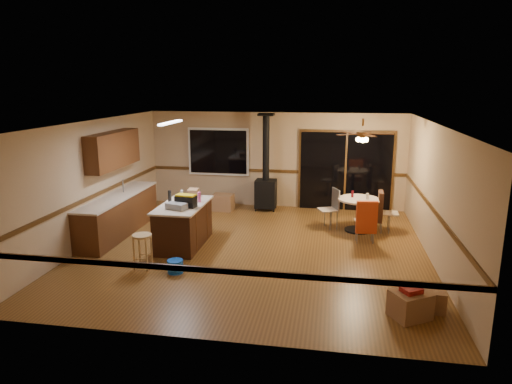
% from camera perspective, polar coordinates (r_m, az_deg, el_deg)
% --- Properties ---
extents(floor, '(7.00, 7.00, 0.00)m').
position_cam_1_polar(floor, '(9.54, -0.30, -7.15)').
color(floor, brown).
rests_on(floor, ground).
extents(ceiling, '(7.00, 7.00, 0.00)m').
position_cam_1_polar(ceiling, '(8.97, -0.33, 8.61)').
color(ceiling, silver).
rests_on(ceiling, ground).
extents(wall_back, '(7.00, 0.00, 7.00)m').
position_cam_1_polar(wall_back, '(12.57, 2.46, 4.00)').
color(wall_back, tan).
rests_on(wall_back, ground).
extents(wall_front, '(7.00, 0.00, 7.00)m').
position_cam_1_polar(wall_front, '(5.89, -6.26, -7.03)').
color(wall_front, tan).
rests_on(wall_front, ground).
extents(wall_left, '(0.00, 7.00, 7.00)m').
position_cam_1_polar(wall_left, '(10.35, -19.77, 1.18)').
color(wall_left, tan).
rests_on(wall_left, ground).
extents(wall_right, '(0.00, 7.00, 7.00)m').
position_cam_1_polar(wall_right, '(9.24, 21.58, -0.36)').
color(wall_right, tan).
rests_on(wall_right, ground).
extents(chair_rail, '(7.00, 7.00, 0.08)m').
position_cam_1_polar(chair_rail, '(9.24, -0.31, -1.33)').
color(chair_rail, '#472B11').
rests_on(chair_rail, ground).
extents(window, '(1.72, 0.10, 1.32)m').
position_cam_1_polar(window, '(12.78, -4.72, 5.03)').
color(window, black).
rests_on(window, ground).
extents(sliding_door, '(2.52, 0.10, 2.10)m').
position_cam_1_polar(sliding_door, '(12.47, 11.12, 2.52)').
color(sliding_door, black).
rests_on(sliding_door, ground).
extents(lower_cabinets, '(0.60, 3.00, 0.86)m').
position_cam_1_polar(lower_cabinets, '(10.84, -16.75, -2.80)').
color(lower_cabinets, '#4F2A14').
rests_on(lower_cabinets, ground).
extents(countertop, '(0.64, 3.04, 0.04)m').
position_cam_1_polar(countertop, '(10.73, -16.91, -0.50)').
color(countertop, '#C4AF98').
rests_on(countertop, lower_cabinets).
extents(upper_cabinets, '(0.35, 2.00, 0.80)m').
position_cam_1_polar(upper_cabinets, '(10.78, -17.40, 5.06)').
color(upper_cabinets, '#4F2A14').
rests_on(upper_cabinets, ground).
extents(kitchen_island, '(0.88, 1.68, 0.90)m').
position_cam_1_polar(kitchen_island, '(9.75, -9.04, -4.05)').
color(kitchen_island, black).
rests_on(kitchen_island, ground).
extents(wood_stove, '(0.55, 0.50, 2.52)m').
position_cam_1_polar(wood_stove, '(12.26, 1.24, 1.06)').
color(wood_stove, black).
rests_on(wood_stove, ground).
extents(ceiling_fan, '(0.24, 0.24, 0.55)m').
position_cam_1_polar(ceiling_fan, '(10.48, 13.16, 6.82)').
color(ceiling_fan, brown).
rests_on(ceiling_fan, ceiling).
extents(fluorescent_strip, '(0.10, 1.20, 0.04)m').
position_cam_1_polar(fluorescent_strip, '(9.73, -10.63, 8.52)').
color(fluorescent_strip, white).
rests_on(fluorescent_strip, ceiling).
extents(toolbox_grey, '(0.46, 0.34, 0.13)m').
position_cam_1_polar(toolbox_grey, '(9.24, -9.90, -1.76)').
color(toolbox_grey, slate).
rests_on(toolbox_grey, kitchen_island).
extents(toolbox_black, '(0.44, 0.28, 0.23)m').
position_cam_1_polar(toolbox_black, '(9.38, -8.75, -1.18)').
color(toolbox_black, black).
rests_on(toolbox_black, kitchen_island).
extents(toolbox_yellow_lid, '(0.41, 0.26, 0.03)m').
position_cam_1_polar(toolbox_yellow_lid, '(9.34, -8.78, -0.40)').
color(toolbox_yellow_lid, gold).
rests_on(toolbox_yellow_lid, toolbox_black).
extents(box_on_island, '(0.24, 0.30, 0.19)m').
position_cam_1_polar(box_on_island, '(10.14, -7.85, -0.15)').
color(box_on_island, brown).
rests_on(box_on_island, kitchen_island).
extents(bottle_dark, '(0.09, 0.09, 0.26)m').
position_cam_1_polar(bottle_dark, '(9.81, -10.73, -0.53)').
color(bottle_dark, black).
rests_on(bottle_dark, kitchen_island).
extents(bottle_pink, '(0.09, 0.09, 0.22)m').
position_cam_1_polar(bottle_pink, '(9.72, -7.10, -0.64)').
color(bottle_pink, '#D84C8C').
rests_on(bottle_pink, kitchen_island).
extents(bottle_white, '(0.07, 0.07, 0.16)m').
position_cam_1_polar(bottle_white, '(10.20, -9.25, -0.20)').
color(bottle_white, white).
rests_on(bottle_white, kitchen_island).
extents(bar_stool, '(0.41, 0.41, 0.65)m').
position_cam_1_polar(bar_stool, '(8.75, -13.96, -7.22)').
color(bar_stool, tan).
rests_on(bar_stool, floor).
extents(blue_bucket, '(0.35, 0.35, 0.24)m').
position_cam_1_polar(blue_bucket, '(8.50, -10.06, -9.14)').
color(blue_bucket, blue).
rests_on(blue_bucket, floor).
extents(dining_table, '(0.95, 0.95, 0.78)m').
position_cam_1_polar(dining_table, '(10.79, 12.69, -2.06)').
color(dining_table, black).
rests_on(dining_table, ground).
extents(glass_red, '(0.07, 0.07, 0.15)m').
position_cam_1_polar(glass_red, '(10.80, 11.96, -0.24)').
color(glass_red, '#590C14').
rests_on(glass_red, dining_table).
extents(glass_cream, '(0.07, 0.07, 0.14)m').
position_cam_1_polar(glass_cream, '(10.68, 13.75, -0.53)').
color(glass_cream, beige).
rests_on(glass_cream, dining_table).
extents(chair_left, '(0.53, 0.53, 0.51)m').
position_cam_1_polar(chair_left, '(10.90, 9.50, -1.47)').
color(chair_left, tan).
rests_on(chair_left, ground).
extents(chair_near, '(0.47, 0.50, 0.70)m').
position_cam_1_polar(chair_near, '(9.93, 13.64, -3.07)').
color(chair_near, tan).
rests_on(chair_near, ground).
extents(chair_right, '(0.47, 0.44, 0.70)m').
position_cam_1_polar(chair_right, '(10.87, 15.42, -1.76)').
color(chair_right, tan).
rests_on(chair_right, ground).
extents(box_under_window, '(0.57, 0.46, 0.44)m').
position_cam_1_polar(box_under_window, '(12.38, -4.18, -1.28)').
color(box_under_window, brown).
rests_on(box_under_window, floor).
extents(box_corner_a, '(0.67, 0.65, 0.40)m').
position_cam_1_polar(box_corner_a, '(7.23, 18.70, -13.20)').
color(box_corner_a, brown).
rests_on(box_corner_a, floor).
extents(box_corner_b, '(0.43, 0.38, 0.33)m').
position_cam_1_polar(box_corner_b, '(7.56, 21.03, -12.46)').
color(box_corner_b, brown).
rests_on(box_corner_b, floor).
extents(box_small_red, '(0.35, 0.33, 0.07)m').
position_cam_1_polar(box_small_red, '(7.13, 18.84, -11.52)').
color(box_small_red, maroon).
rests_on(box_small_red, box_corner_a).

